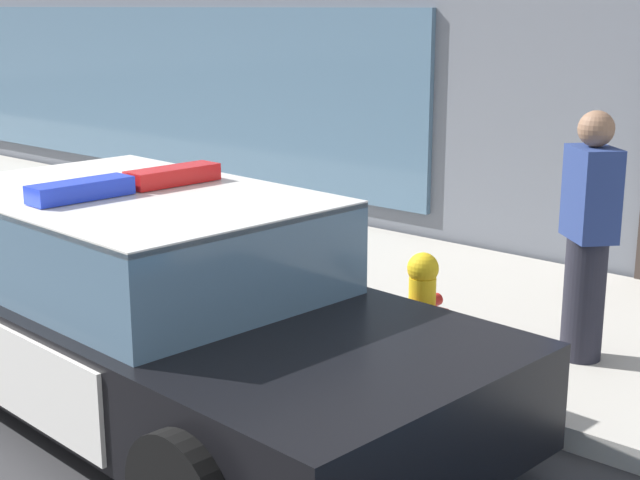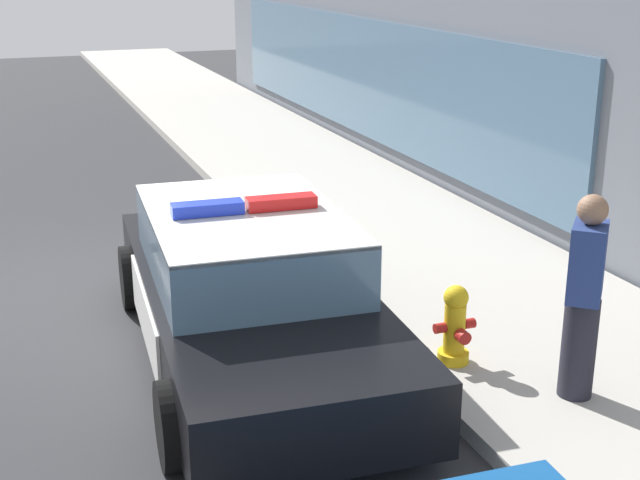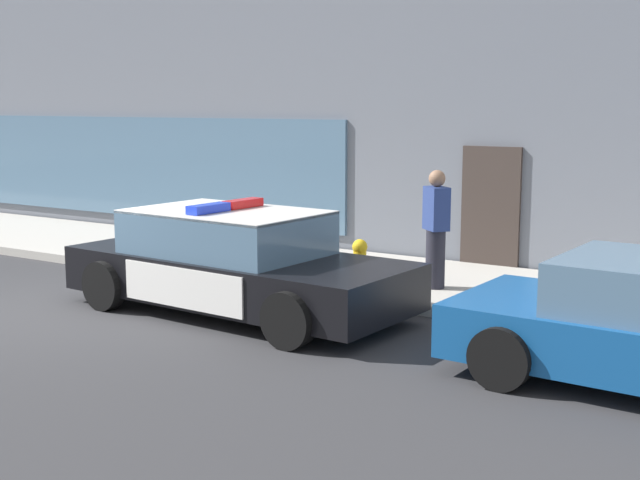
% 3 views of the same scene
% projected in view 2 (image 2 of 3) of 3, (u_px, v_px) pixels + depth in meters
% --- Properties ---
extents(ground, '(48.00, 48.00, 0.00)m').
position_uv_depth(ground, '(86.00, 291.00, 9.77)').
color(ground, '#303033').
extents(sidewalk, '(48.00, 3.20, 0.15)m').
position_uv_depth(sidewalk, '(409.00, 245.00, 11.09)').
color(sidewalk, '#B2ADA3').
rests_on(sidewalk, ground).
extents(police_cruiser, '(4.93, 2.35, 1.49)m').
position_uv_depth(police_cruiser, '(250.00, 289.00, 8.01)').
color(police_cruiser, black).
rests_on(police_cruiser, ground).
extents(fire_hydrant, '(0.34, 0.39, 0.73)m').
position_uv_depth(fire_hydrant, '(455.00, 326.00, 7.65)').
color(fire_hydrant, gold).
rests_on(fire_hydrant, sidewalk).
extents(pedestrian_on_sidewalk, '(0.47, 0.46, 1.71)m').
position_uv_depth(pedestrian_on_sidewalk, '(584.00, 297.00, 6.92)').
color(pedestrian_on_sidewalk, '#23232D').
rests_on(pedestrian_on_sidewalk, sidewalk).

